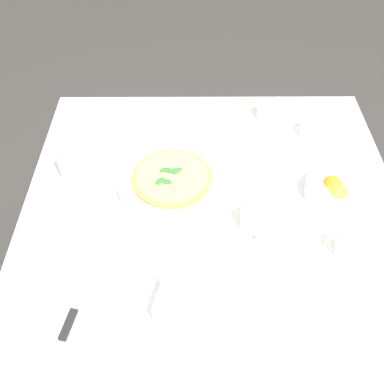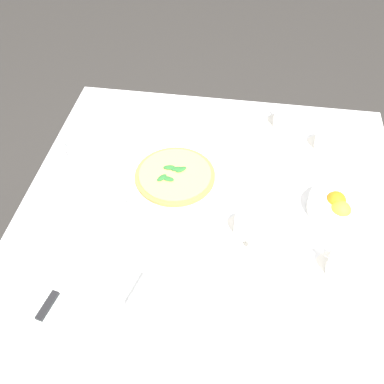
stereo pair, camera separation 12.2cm
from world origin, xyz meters
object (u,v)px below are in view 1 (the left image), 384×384
at_px(coffee_cup_near_left, 254,220).
at_px(pizza_plate, 172,180).
at_px(coffee_cup_right_edge, 268,112).
at_px(water_glass_back_corner, 70,165).
at_px(coffee_cup_near_right, 350,247).
at_px(pizza, 172,177).
at_px(menu_card, 159,299).
at_px(napkin_folded, 77,308).
at_px(coffee_cup_far_left, 312,130).
at_px(citrus_bowl, 332,190).
at_px(dinner_knife, 77,305).

bearing_deg(coffee_cup_near_left, pizza_plate, 54.07).
bearing_deg(coffee_cup_right_edge, water_glass_back_corner, 113.78).
bearing_deg(coffee_cup_near_right, pizza, 61.27).
relative_size(pizza_plate, menu_card, 3.76).
distance_m(napkin_folded, menu_card, 0.20).
distance_m(pizza, coffee_cup_far_left, 0.51).
distance_m(coffee_cup_far_left, citrus_bowl, 0.27).
distance_m(pizza_plate, coffee_cup_right_edge, 0.45).
bearing_deg(pizza, coffee_cup_right_edge, -46.39).
relative_size(pizza_plate, dinner_knife, 1.70).
relative_size(napkin_folded, dinner_knife, 1.27).
height_order(pizza, coffee_cup_near_right, coffee_cup_near_right).
relative_size(coffee_cup_near_left, dinner_knife, 0.68).
distance_m(coffee_cup_far_left, water_glass_back_corner, 0.79).
distance_m(pizza_plate, napkin_folded, 0.46).
bearing_deg(coffee_cup_right_edge, coffee_cup_near_right, -165.93).
distance_m(pizza_plate, coffee_cup_near_right, 0.53).
xyz_separation_m(coffee_cup_right_edge, napkin_folded, (-0.72, 0.54, -0.02)).
bearing_deg(citrus_bowl, napkin_folded, 117.96).
height_order(coffee_cup_near_right, dinner_knife, coffee_cup_near_right).
height_order(dinner_knife, citrus_bowl, citrus_bowl).
height_order(napkin_folded, dinner_knife, dinner_knife).
xyz_separation_m(water_glass_back_corner, menu_card, (-0.43, -0.29, -0.02)).
height_order(water_glass_back_corner, napkin_folded, water_glass_back_corner).
relative_size(pizza, citrus_bowl, 1.61).
bearing_deg(coffee_cup_far_left, coffee_cup_right_edge, 54.52).
xyz_separation_m(pizza, menu_card, (-0.40, 0.02, 0.01)).
relative_size(dinner_knife, menu_card, 2.22).
bearing_deg(coffee_cup_right_edge, napkin_folded, 143.42).
xyz_separation_m(pizza_plate, coffee_cup_near_left, (-0.17, -0.23, 0.02)).
xyz_separation_m(coffee_cup_far_left, menu_card, (-0.61, 0.48, 0.00)).
height_order(pizza, coffee_cup_far_left, coffee_cup_far_left).
xyz_separation_m(pizza_plate, pizza, (0.00, 0.00, 0.01)).
relative_size(pizza, napkin_folded, 0.98).
relative_size(coffee_cup_right_edge, napkin_folded, 0.53).
height_order(pizza_plate, coffee_cup_near_right, coffee_cup_near_right).
relative_size(coffee_cup_near_left, menu_card, 1.51).
xyz_separation_m(coffee_cup_near_left, napkin_folded, (-0.25, 0.44, -0.02)).
height_order(pizza_plate, menu_card, menu_card).
height_order(coffee_cup_far_left, menu_card, coffee_cup_far_left).
height_order(pizza_plate, coffee_cup_near_left, coffee_cup_near_left).
bearing_deg(menu_card, coffee_cup_right_edge, -10.34).
height_order(coffee_cup_near_right, napkin_folded, coffee_cup_near_right).
bearing_deg(citrus_bowl, coffee_cup_right_edge, 21.45).
xyz_separation_m(pizza, coffee_cup_far_left, (0.21, -0.46, 0.00)).
distance_m(coffee_cup_far_left, coffee_cup_right_edge, 0.17).
distance_m(pizza_plate, citrus_bowl, 0.47).
bearing_deg(coffee_cup_right_edge, coffee_cup_far_left, -125.48).
bearing_deg(menu_card, pizza, 12.84).
distance_m(pizza, water_glass_back_corner, 0.31).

